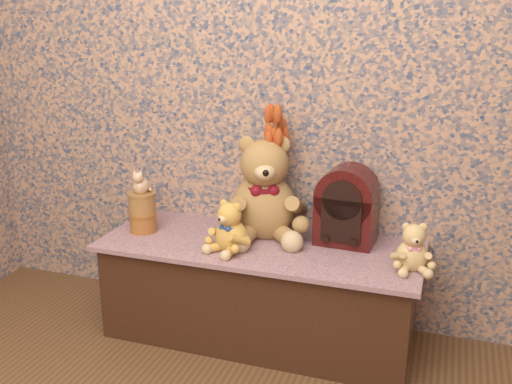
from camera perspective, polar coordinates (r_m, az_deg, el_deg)
display_shelf at (r=2.53m, az=0.37°, el=-9.64°), size 1.35×0.54×0.43m
teddy_large at (r=2.47m, az=0.81°, el=0.96°), size 0.50×0.55×0.47m
teddy_medium at (r=2.33m, az=-2.45°, el=-3.17°), size 0.24×0.26×0.23m
teddy_small at (r=2.24m, az=15.23°, el=-4.98°), size 0.20×0.22×0.20m
cathedral_radio at (r=2.42m, az=8.94°, el=-1.27°), size 0.25×0.19×0.33m
ceramic_vase at (r=2.53m, az=1.77°, el=-2.16°), size 0.13×0.13×0.18m
dried_stalks at (r=2.45m, az=1.83°, el=4.18°), size 0.27×0.27×0.40m
biscuit_tin_lower at (r=2.61m, az=-11.07°, el=-2.93°), size 0.15×0.15×0.09m
biscuit_tin_upper at (r=2.58m, az=-11.18°, el=-1.07°), size 0.14×0.14×0.09m
cat_figurine at (r=2.55m, az=-11.30°, el=1.10°), size 0.09×0.10×0.11m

